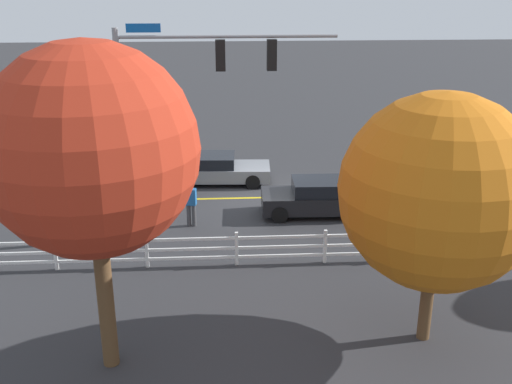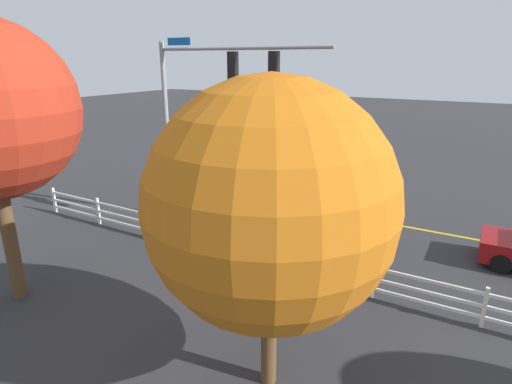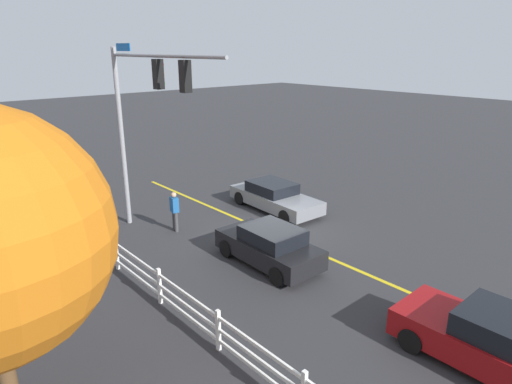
{
  "view_description": "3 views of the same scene",
  "coord_description": "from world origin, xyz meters",
  "px_view_note": "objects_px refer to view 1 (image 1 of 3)",
  "views": [
    {
      "loc": [
        1.76,
        23.88,
        9.05
      ],
      "look_at": [
        0.46,
        2.03,
        1.01
      ],
      "focal_mm": 42.51,
      "sensor_mm": 36.0,
      "label": 1
    },
    {
      "loc": [
        -6.9,
        17.21,
        6.68
      ],
      "look_at": [
        1.68,
        2.23,
        1.2
      ],
      "focal_mm": 29.5,
      "sensor_mm": 36.0,
      "label": 2
    },
    {
      "loc": [
        -12.14,
        11.69,
        7.28
      ],
      "look_at": [
        -0.12,
        1.02,
        2.06
      ],
      "focal_mm": 31.11,
      "sensor_mm": 36.0,
      "label": 3
    }
  ],
  "objects_px": {
    "car_1": "(495,191)",
    "car_2": "(215,169)",
    "tree_0": "(439,192)",
    "tree_2": "(91,151)",
    "car_3": "(314,198)",
    "pedestrian": "(191,203)"
  },
  "relations": [
    {
      "from": "car_1",
      "to": "car_2",
      "type": "relative_size",
      "value": 0.88
    },
    {
      "from": "tree_0",
      "to": "tree_2",
      "type": "distance_m",
      "value": 8.1
    },
    {
      "from": "car_2",
      "to": "tree_2",
      "type": "height_order",
      "value": "tree_2"
    },
    {
      "from": "tree_0",
      "to": "car_3",
      "type": "bearing_deg",
      "value": -79.69
    },
    {
      "from": "car_3",
      "to": "tree_0",
      "type": "height_order",
      "value": "tree_0"
    },
    {
      "from": "pedestrian",
      "to": "tree_0",
      "type": "relative_size",
      "value": 0.26
    },
    {
      "from": "car_2",
      "to": "car_3",
      "type": "distance_m",
      "value": 5.58
    },
    {
      "from": "pedestrian",
      "to": "tree_2",
      "type": "relative_size",
      "value": 0.22
    },
    {
      "from": "pedestrian",
      "to": "tree_2",
      "type": "bearing_deg",
      "value": -0.78
    },
    {
      "from": "car_2",
      "to": "tree_0",
      "type": "distance_m",
      "value": 14.21
    },
    {
      "from": "car_2",
      "to": "car_3",
      "type": "relative_size",
      "value": 1.2
    },
    {
      "from": "tree_0",
      "to": "car_2",
      "type": "bearing_deg",
      "value": -66.62
    },
    {
      "from": "car_1",
      "to": "tree_0",
      "type": "xyz_separation_m",
      "value": [
        5.77,
        8.91,
        3.36
      ]
    },
    {
      "from": "tree_0",
      "to": "tree_2",
      "type": "xyz_separation_m",
      "value": [
        7.96,
        0.63,
        1.35
      ]
    },
    {
      "from": "car_2",
      "to": "car_3",
      "type": "xyz_separation_m",
      "value": [
        -3.89,
        4.0,
        0.06
      ]
    },
    {
      "from": "car_3",
      "to": "tree_0",
      "type": "xyz_separation_m",
      "value": [
        -1.58,
        8.66,
        3.37
      ]
    },
    {
      "from": "car_1",
      "to": "pedestrian",
      "type": "height_order",
      "value": "pedestrian"
    },
    {
      "from": "car_1",
      "to": "tree_0",
      "type": "bearing_deg",
      "value": 56.6
    },
    {
      "from": "car_3",
      "to": "tree_2",
      "type": "bearing_deg",
      "value": 56.8
    },
    {
      "from": "car_2",
      "to": "tree_2",
      "type": "distance_m",
      "value": 14.34
    },
    {
      "from": "car_2",
      "to": "car_3",
      "type": "bearing_deg",
      "value": -42.98
    },
    {
      "from": "car_3",
      "to": "pedestrian",
      "type": "distance_m",
      "value": 4.86
    }
  ]
}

